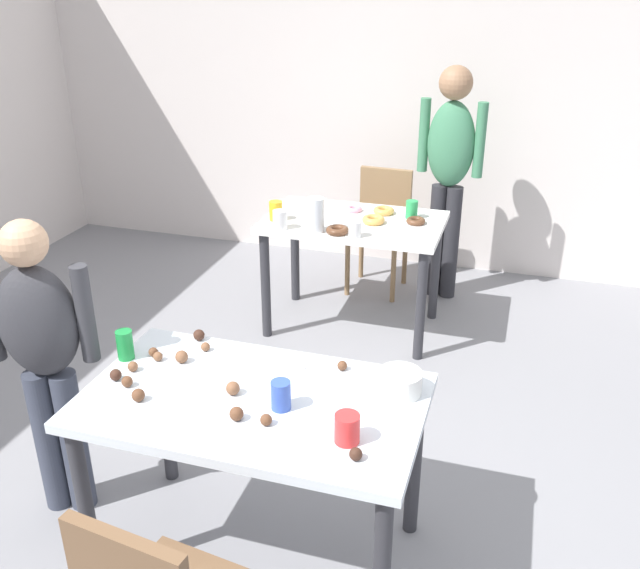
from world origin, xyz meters
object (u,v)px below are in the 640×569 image
object	(u,v)px
mixing_bowl	(400,382)
soda_can	(125,345)
chair_far_table	(381,222)
pitcher_far	(315,215)
dining_table_near	(254,420)
person_girl_near	(44,350)
dining_table_far	(353,237)
person_adult_far	(450,163)

from	to	relation	value
mixing_bowl	soda_can	world-z (taller)	soda_can
chair_far_table	pitcher_far	xyz separation A→B (m)	(-0.19, -0.98, 0.36)
chair_far_table	soda_can	bearing A→B (deg)	-100.28
mixing_bowl	dining_table_near	bearing A→B (deg)	-159.44
person_girl_near	soda_can	world-z (taller)	person_girl_near
pitcher_far	dining_table_near	bearing A→B (deg)	-79.98
dining_table_near	dining_table_far	size ratio (longest dim) A/B	1.13
dining_table_far	mixing_bowl	world-z (taller)	mixing_bowl
soda_can	person_girl_near	bearing A→B (deg)	-162.94
chair_far_table	dining_table_near	bearing A→B (deg)	-87.51
dining_table_near	pitcher_far	size ratio (longest dim) A/B	6.08
soda_can	mixing_bowl	bearing A→B (deg)	4.19
person_girl_near	pitcher_far	bearing A→B (deg)	70.89
dining_table_near	person_adult_far	size ratio (longest dim) A/B	0.77
pitcher_far	mixing_bowl	bearing A→B (deg)	-62.25
chair_far_table	mixing_bowl	bearing A→B (deg)	-76.08
chair_far_table	person_adult_far	xyz separation A→B (m)	(0.46, -0.03, 0.48)
dining_table_near	person_adult_far	distance (m)	2.73
dining_table_near	person_adult_far	world-z (taller)	person_adult_far
dining_table_near	mixing_bowl	bearing A→B (deg)	20.56
person_girl_near	mixing_bowl	distance (m)	1.42
dining_table_near	person_girl_near	size ratio (longest dim) A/B	0.93
chair_far_table	soda_can	size ratio (longest dim) A/B	7.13
person_girl_near	soda_can	xyz separation A→B (m)	(0.31, 0.10, 0.02)
dining_table_far	soda_can	size ratio (longest dim) A/B	9.06
chair_far_table	dining_table_far	bearing A→B (deg)	-92.08
person_adult_far	soda_can	size ratio (longest dim) A/B	13.25
chair_far_table	person_adult_far	distance (m)	0.67
chair_far_table	person_adult_far	world-z (taller)	person_adult_far
dining_table_near	mixing_bowl	world-z (taller)	mixing_bowl
mixing_bowl	pitcher_far	xyz separation A→B (m)	(-0.81, 1.55, 0.06)
chair_far_table	pitcher_far	world-z (taller)	pitcher_far
dining_table_near	person_girl_near	distance (m)	0.92
dining_table_near	pitcher_far	bearing A→B (deg)	100.02
soda_can	pitcher_far	world-z (taller)	pitcher_far
dining_table_near	pitcher_far	world-z (taller)	pitcher_far
chair_far_table	pitcher_far	distance (m)	1.06
dining_table_near	soda_can	world-z (taller)	soda_can
dining_table_near	pitcher_far	xyz separation A→B (m)	(-0.31, 1.74, 0.20)
chair_far_table	person_adult_far	bearing A→B (deg)	-3.80
dining_table_near	soda_can	xyz separation A→B (m)	(-0.59, 0.11, 0.16)
dining_table_far	mixing_bowl	xyz separation A→B (m)	(0.65, -1.82, 0.16)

